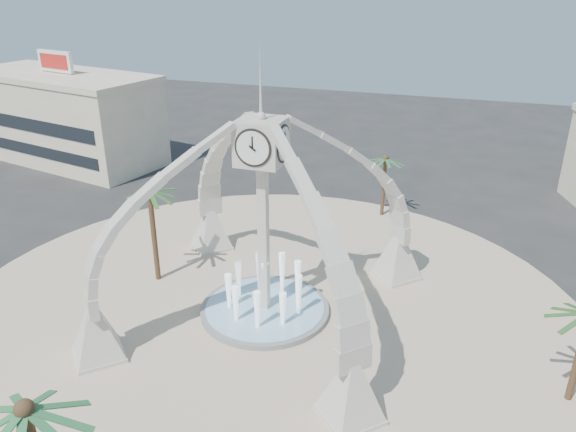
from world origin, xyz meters
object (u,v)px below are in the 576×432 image
(clock_tower, at_px, (263,218))
(fountain, at_px, (265,309))
(palm_south, at_px, (25,412))
(palm_west, at_px, (149,192))
(palm_north, at_px, (386,159))

(clock_tower, distance_m, fountain, 6.20)
(fountain, bearing_deg, palm_south, -96.19)
(clock_tower, height_order, palm_south, clock_tower)
(fountain, relative_size, palm_west, 1.09)
(clock_tower, height_order, fountain, clock_tower)
(fountain, distance_m, palm_south, 18.08)
(fountain, bearing_deg, palm_west, 170.20)
(palm_west, bearing_deg, clock_tower, -9.80)
(fountain, xyz_separation_m, palm_south, (-1.83, -16.93, 6.07))
(clock_tower, bearing_deg, palm_north, 76.51)
(clock_tower, xyz_separation_m, palm_north, (4.20, 17.50, -1.36))
(clock_tower, xyz_separation_m, palm_south, (-1.83, -16.93, -0.13))
(palm_west, distance_m, palm_north, 20.48)
(fountain, distance_m, palm_north, 18.64)
(clock_tower, bearing_deg, palm_south, -96.19)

